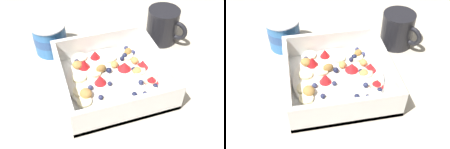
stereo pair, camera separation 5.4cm
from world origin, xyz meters
The scene contains 4 objects.
ground_plane centered at (0.00, 0.00, 0.00)m, with size 2.40×2.40×0.00m, color beige.
fruit_bowl centered at (-0.02, -0.02, 0.02)m, with size 0.22×0.22×0.07m.
yogurt_cup centered at (0.15, 0.09, 0.04)m, with size 0.08×0.08×0.08m.
coffee_mug centered at (0.10, -0.19, 0.05)m, with size 0.10×0.08×0.09m.
Camera 2 is at (-0.43, 0.06, 0.44)m, focal length 43.32 mm.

